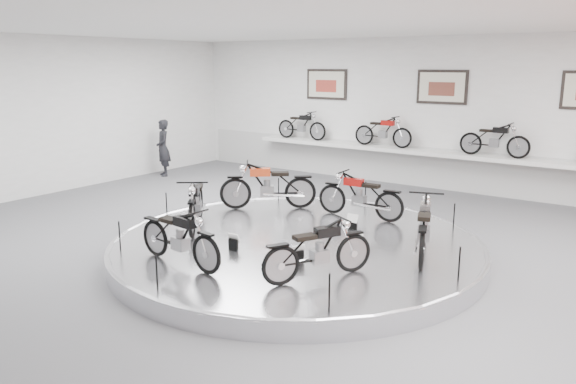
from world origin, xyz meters
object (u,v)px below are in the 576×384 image
Objects in this scene: display_platform at (297,248)px; shelf at (434,153)px; visitor at (163,148)px; bike_e at (179,236)px; bike_a at (424,227)px; bike_d at (196,202)px; bike_b at (360,195)px; bike_f at (318,249)px; bike_c at (268,185)px.

display_platform is 6.46m from shelf.
display_platform is 8.26m from visitor.
display_platform is at bearing 75.60° from bike_e.
bike_a is at bearing 46.68° from bike_e.
shelf is 6.76× the size of bike_d.
visitor is at bearing 51.40° from bike_a.
bike_b is 7.78m from visitor.
bike_a is (2.12, -5.94, -0.22)m from shelf.
bike_f is (1.06, -3.23, -0.02)m from bike_b.
bike_d is 1.10× the size of bike_f.
bike_a is 2.38m from bike_b.
visitor reaches higher than bike_b.
shelf is 7.23× the size of bike_e.
bike_d is (-1.95, -0.46, 0.63)m from display_platform.
bike_c reaches higher than bike_b.
bike_a is 3.94m from bike_c.
visitor is at bearing -16.61° from bike_b.
bike_e is (-0.73, -2.05, 0.60)m from display_platform.
shelf is at bearing -147.24° from bike_c.
bike_d is at bearing -5.30° from visitor.
bike_d is at bearing 82.98° from bike_a.
display_platform is 2.26m from bike_a.
bike_c reaches higher than shelf.
shelf is at bearing -90.49° from bike_b.
bike_f is at bearing -80.61° from shelf.
bike_a is at bearing 127.50° from bike_c.
bike_e is (-2.85, -2.52, -0.03)m from bike_a.
bike_a is 0.94× the size of bike_c.
bike_e is at bearing -8.72° from visitor.
bike_e is at bearing 67.16° from bike_c.
bike_b is 3.20m from bike_d.
bike_a is 10.01m from visitor.
visitor is at bearing 153.33° from display_platform.
bike_e is at bearing -109.65° from display_platform.
visitor is (-7.57, 1.80, 0.08)m from bike_b.
shelf is at bearing 90.00° from display_platform.
bike_c is at bearing 75.72° from bike_f.
bike_a is 4.17m from bike_d.
bike_c is at bearing -108.86° from shelf.
visitor is at bearing -165.51° from bike_d.
shelf is 6.80× the size of bike_a.
bike_e reaches higher than bike_f.
shelf is 6.55× the size of visitor.
bike_d reaches higher than bike_b.
bike_a reaches higher than display_platform.
bike_d is at bearing -166.79° from display_platform.
bike_a reaches higher than shelf.
bike_b is at bearing 99.38° from bike_d.
bike_b reaches higher than display_platform.
bike_e is at bearing -0.62° from bike_d.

